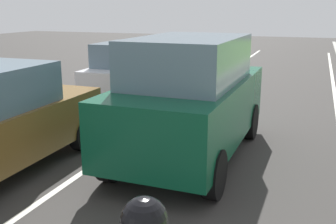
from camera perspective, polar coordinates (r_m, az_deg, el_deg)
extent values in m
plane|color=#383533|center=(12.03, 5.71, 1.23)|extent=(60.00, 60.00, 0.00)
cube|color=silver|center=(12.22, 2.53, 1.52)|extent=(0.12, 32.00, 0.01)
cube|color=#0C472D|center=(7.49, 3.30, 0.36)|extent=(1.96, 4.53, 1.10)
cube|color=slate|center=(7.17, 3.04, 7.46)|extent=(1.74, 2.72, 0.80)
cylinder|color=black|center=(9.30, 1.06, -0.28)|extent=(0.23, 0.76, 0.76)
cylinder|color=black|center=(8.88, 11.71, -1.32)|extent=(0.23, 0.76, 0.76)
cylinder|color=black|center=(6.65, -8.16, -6.61)|extent=(0.23, 0.76, 0.76)
cylinder|color=black|center=(6.04, 6.64, -8.82)|extent=(0.23, 0.76, 0.76)
cylinder|color=black|center=(9.11, -20.82, -1.98)|extent=(0.23, 0.64, 0.64)
cylinder|color=black|center=(8.17, -12.12, -3.19)|extent=(0.23, 0.64, 0.64)
cube|color=silver|center=(12.41, -5.39, 4.95)|extent=(1.76, 3.75, 0.80)
cube|color=slate|center=(12.08, -5.96, 8.22)|extent=(1.54, 1.95, 0.68)
cylinder|color=black|center=(13.91, -6.10, 4.31)|extent=(0.24, 0.61, 0.60)
cylinder|color=black|center=(13.36, -0.19, 3.97)|extent=(0.24, 0.61, 0.60)
cylinder|color=black|center=(11.72, -11.21, 2.17)|extent=(0.24, 0.61, 0.60)
cylinder|color=black|center=(11.06, -4.40, 1.67)|extent=(0.24, 0.61, 0.60)
sphere|color=black|center=(2.36, -3.42, -15.17)|extent=(0.28, 0.28, 0.28)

